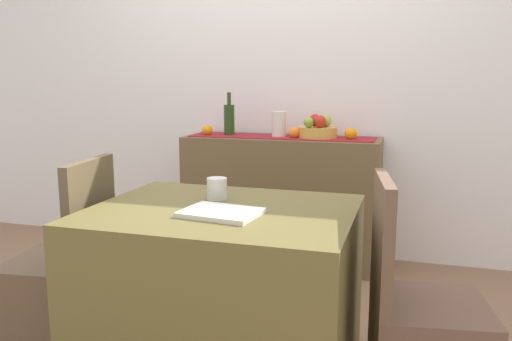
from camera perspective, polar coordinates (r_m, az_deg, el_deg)
ground_plane at (r=2.88m, az=-3.55°, el=-15.72°), size 6.40×6.40×0.02m
room_wall_rear at (r=3.72m, az=2.64°, el=11.71°), size 6.40×0.06×2.70m
sideboard_console at (r=3.54m, az=2.78°, el=-3.23°), size 1.30×0.42×0.86m
table_runner at (r=3.47m, az=2.84°, el=3.71°), size 1.22×0.32×0.01m
fruit_bowl at (r=3.42m, az=6.78°, el=4.19°), size 0.25×0.25×0.07m
apple_left at (r=3.42m, az=7.65°, el=5.39°), size 0.08×0.08×0.08m
apple_right at (r=3.35m, az=5.80°, el=5.26°), size 0.07×0.07×0.07m
apple_upper at (r=3.46m, az=6.47°, el=5.51°), size 0.08×0.08×0.08m
apple_center at (r=3.35m, az=7.01°, el=5.35°), size 0.08×0.08×0.08m
wine_bottle at (r=3.57m, az=-2.95°, el=5.63°), size 0.07×0.07×0.29m
ceramic_vase at (r=3.47m, az=2.54°, el=5.08°), size 0.10×0.10×0.17m
orange_loose_near_bowl at (r=3.37m, az=10.31°, el=3.98°), size 0.08×0.08×0.08m
orange_loose_end at (r=3.59m, az=-5.37°, el=4.42°), size 0.07×0.07×0.07m
orange_loose_mid at (r=3.40m, az=4.21°, el=4.15°), size 0.07×0.07×0.07m
dining_table at (r=2.16m, az=-3.60°, el=-13.70°), size 1.02×0.81×0.74m
open_book at (r=1.94m, az=-3.86°, el=-4.62°), size 0.30×0.24×0.02m
coffee_cup at (r=2.19m, az=-4.29°, el=-1.98°), size 0.08×0.08×0.09m
chair_near_window at (r=2.56m, az=-20.51°, el=-12.99°), size 0.44×0.44×0.90m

